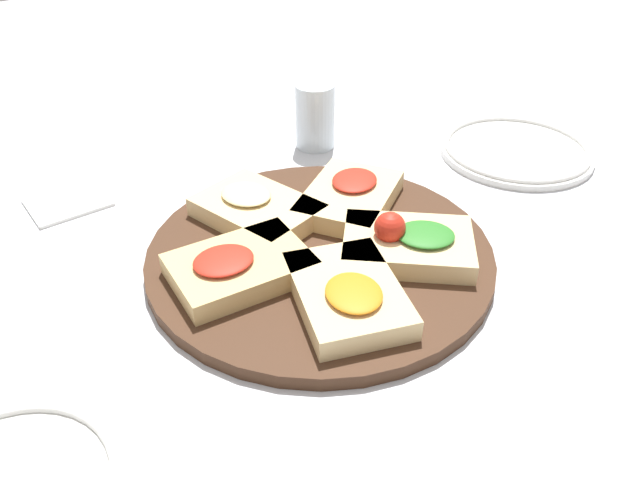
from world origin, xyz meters
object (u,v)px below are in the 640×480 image
(serving_board, at_px, (320,254))
(water_glass, at_px, (315,116))
(napkin_stack, at_px, (68,201))
(plate_left, at_px, (516,150))

(serving_board, height_order, water_glass, water_glass)
(napkin_stack, bearing_deg, serving_board, 125.66)
(plate_left, xyz_separation_m, water_glass, (0.24, -0.20, 0.04))
(serving_board, distance_m, napkin_stack, 0.37)
(plate_left, relative_size, napkin_stack, 2.32)
(serving_board, height_order, napkin_stack, serving_board)
(plate_left, relative_size, water_glass, 2.29)
(serving_board, bearing_deg, napkin_stack, -54.34)
(serving_board, bearing_deg, plate_left, -172.16)
(serving_board, height_order, plate_left, same)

